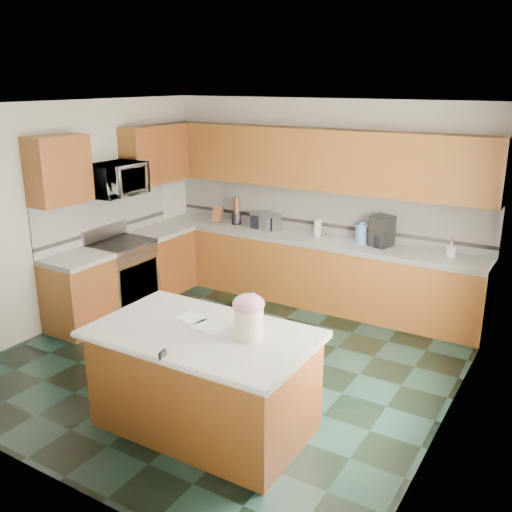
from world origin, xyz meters
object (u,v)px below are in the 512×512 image
Objects in this scene: treat_jar at (249,323)px; soap_bottle_island at (253,311)px; coffee_maker at (382,231)px; knife_block at (218,214)px; island_base at (205,383)px; toaster_oven at (265,221)px; island_top at (203,334)px.

treat_jar is 0.79× the size of soap_bottle_island.
coffee_maker reaches higher than soap_bottle_island.
knife_block is 2.49m from coffee_maker.
coffee_maker is (0.42, 3.21, 0.68)m from island_base.
island_base is 3.85m from knife_block.
toaster_oven is at bearing -162.01° from coffee_maker.
treat_jar is (0.39, 0.09, 0.16)m from island_top.
soap_bottle_island reaches higher than island_top.
coffee_maker is at bearing 78.84° from treat_jar.
soap_bottle_island is at bearing 98.00° from treat_jar.
coffee_maker is at bearing 81.97° from island_base.
coffee_maker is (0.08, 2.96, 0.04)m from soap_bottle_island.
knife_block is at bearing 122.43° from island_base.
treat_jar is at bearing -95.42° from soap_bottle_island.
toaster_oven is at bearing -11.55° from knife_block.
treat_jar is 3.95m from knife_block.
treat_jar is (0.39, 0.09, 0.62)m from island_base.
toaster_oven reaches higher than island_top.
treat_jar is at bearing 12.95° from island_base.
island_base is 7.59× the size of knife_block.
knife_block is at bearing 105.33° from soap_bottle_island.
soap_bottle_island is at bearing -62.09° from knife_block.
knife_block is 0.60× the size of toaster_oven.
island_base is 4.53× the size of toaster_oven.
toaster_oven is at bearing 94.46° from soap_bottle_island.
island_top is 3.42m from toaster_oven.
knife_block is 0.81m from toaster_oven.
island_top is 4.81× the size of coffee_maker.
knife_block reaches higher than island_base.
knife_block is (-2.07, 3.18, 0.15)m from island_top.
toaster_oven is (-1.26, 3.18, 0.14)m from island_top.
island_top is 0.43m from treat_jar.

